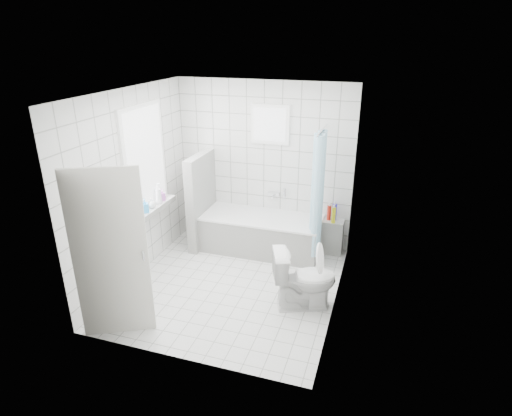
% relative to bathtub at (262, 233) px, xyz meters
% --- Properties ---
extents(ground, '(3.00, 3.00, 0.00)m').
position_rel_bathtub_xyz_m(ground, '(-0.08, -1.12, -0.29)').
color(ground, white).
rests_on(ground, ground).
extents(ceiling, '(3.00, 3.00, 0.00)m').
position_rel_bathtub_xyz_m(ceiling, '(-0.08, -1.12, 2.31)').
color(ceiling, white).
rests_on(ceiling, ground).
extents(wall_back, '(2.80, 0.02, 2.60)m').
position_rel_bathtub_xyz_m(wall_back, '(-0.08, 0.38, 1.01)').
color(wall_back, white).
rests_on(wall_back, ground).
extents(wall_front, '(2.80, 0.02, 2.60)m').
position_rel_bathtub_xyz_m(wall_front, '(-0.08, -2.62, 1.01)').
color(wall_front, white).
rests_on(wall_front, ground).
extents(wall_left, '(0.02, 3.00, 2.60)m').
position_rel_bathtub_xyz_m(wall_left, '(-1.48, -1.12, 1.01)').
color(wall_left, white).
rests_on(wall_left, ground).
extents(wall_right, '(0.02, 3.00, 2.60)m').
position_rel_bathtub_xyz_m(wall_right, '(1.32, -1.12, 1.01)').
color(wall_right, white).
rests_on(wall_right, ground).
extents(window_left, '(0.01, 0.90, 1.40)m').
position_rel_bathtub_xyz_m(window_left, '(-1.44, -0.82, 1.31)').
color(window_left, white).
rests_on(window_left, wall_left).
extents(window_back, '(0.50, 0.01, 0.50)m').
position_rel_bathtub_xyz_m(window_back, '(0.02, 0.33, 1.66)').
color(window_back, white).
rests_on(window_back, wall_back).
extents(window_sill, '(0.18, 1.02, 0.08)m').
position_rel_bathtub_xyz_m(window_sill, '(-1.39, -0.82, 0.57)').
color(window_sill, white).
rests_on(window_sill, wall_left).
extents(door, '(0.73, 0.40, 2.00)m').
position_rel_bathtub_xyz_m(door, '(-0.97, -2.43, 0.71)').
color(door, silver).
rests_on(door, ground).
extents(bathtub, '(1.86, 0.77, 0.58)m').
position_rel_bathtub_xyz_m(bathtub, '(0.00, 0.00, 0.00)').
color(bathtub, white).
rests_on(bathtub, ground).
extents(partition_wall, '(0.15, 0.85, 1.50)m').
position_rel_bathtub_xyz_m(partition_wall, '(-0.99, -0.05, 0.46)').
color(partition_wall, white).
rests_on(partition_wall, ground).
extents(tiled_ledge, '(0.40, 0.24, 0.55)m').
position_rel_bathtub_xyz_m(tiled_ledge, '(1.04, 0.25, -0.02)').
color(tiled_ledge, white).
rests_on(tiled_ledge, ground).
extents(toilet, '(0.89, 0.69, 0.79)m').
position_rel_bathtub_xyz_m(toilet, '(0.95, -1.29, 0.11)').
color(toilet, white).
rests_on(toilet, ground).
extents(curtain_rod, '(0.02, 0.80, 0.02)m').
position_rel_bathtub_xyz_m(curtain_rod, '(0.87, -0.02, 1.71)').
color(curtain_rod, silver).
rests_on(curtain_rod, wall_back).
extents(shower_curtain, '(0.14, 0.48, 1.78)m').
position_rel_bathtub_xyz_m(shower_curtain, '(0.87, -0.16, 0.81)').
color(shower_curtain, '#429EC2').
rests_on(shower_curtain, curtain_rod).
extents(tub_faucet, '(0.18, 0.06, 0.06)m').
position_rel_bathtub_xyz_m(tub_faucet, '(0.10, 0.33, 0.56)').
color(tub_faucet, silver).
rests_on(tub_faucet, wall_back).
extents(sill_bottles, '(0.17, 0.75, 0.31)m').
position_rel_bathtub_xyz_m(sill_bottles, '(-1.38, -0.91, 0.74)').
color(sill_bottles, '#C363C6').
rests_on(sill_bottles, window_sill).
extents(ledge_bottles, '(0.15, 0.18, 0.26)m').
position_rel_bathtub_xyz_m(ledge_bottles, '(1.06, 0.24, 0.38)').
color(ledge_bottles, yellow).
rests_on(ledge_bottles, tiled_ledge).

